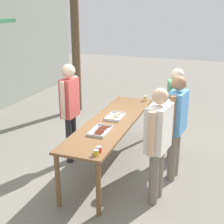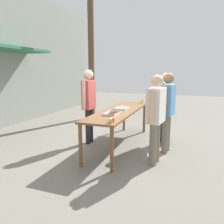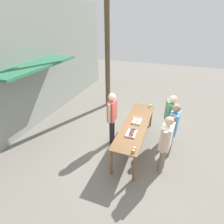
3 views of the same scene
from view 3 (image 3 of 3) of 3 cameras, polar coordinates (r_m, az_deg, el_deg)
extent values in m
plane|color=slate|center=(6.02, 7.20, -10.80)|extent=(24.00, 24.00, 0.00)
cube|color=gray|center=(6.87, -26.78, 12.65)|extent=(12.00, 0.12, 4.50)
cube|color=#2D704C|center=(6.45, -23.53, 13.85)|extent=(3.20, 1.00, 0.08)
cube|color=brown|center=(5.52, 7.74, -3.97)|extent=(2.89, 0.75, 0.04)
cylinder|color=brown|center=(4.70, 7.19, -17.82)|extent=(0.07, 0.07, 0.83)
cylinder|color=brown|center=(6.88, 12.62, -1.60)|extent=(0.07, 0.07, 0.83)
cylinder|color=brown|center=(4.81, -0.25, -16.12)|extent=(0.07, 0.07, 0.83)
cylinder|color=brown|center=(6.95, 7.62, -0.74)|extent=(0.07, 0.07, 0.83)
cube|color=silver|center=(5.06, 6.42, -6.91)|extent=(0.47, 0.27, 0.01)
cube|color=silver|center=(5.03, 7.87, -6.99)|extent=(0.47, 0.01, 0.03)
cube|color=silver|center=(5.07, 5.01, -6.44)|extent=(0.47, 0.01, 0.03)
cube|color=silver|center=(4.87, 5.76, -8.20)|extent=(0.01, 0.27, 0.03)
cube|color=silver|center=(5.23, 7.06, -5.33)|extent=(0.01, 0.27, 0.03)
cylinder|color=brown|center=(4.91, 5.97, -7.94)|extent=(0.03, 0.14, 0.02)
cylinder|color=brown|center=(4.96, 6.19, -7.44)|extent=(0.03, 0.13, 0.03)
cylinder|color=brown|center=(5.02, 6.33, -6.99)|extent=(0.04, 0.14, 0.03)
cylinder|color=brown|center=(5.08, 6.44, -6.50)|extent=(0.04, 0.13, 0.03)
cylinder|color=brown|center=(5.14, 6.64, -6.05)|extent=(0.04, 0.15, 0.03)
cylinder|color=brown|center=(5.20, 7.02, -5.67)|extent=(0.03, 0.14, 0.02)
cube|color=silver|center=(5.63, 8.18, -3.00)|extent=(0.44, 0.26, 0.01)
cube|color=silver|center=(5.60, 9.47, -3.04)|extent=(0.44, 0.01, 0.03)
cube|color=silver|center=(5.64, 6.93, -2.59)|extent=(0.44, 0.01, 0.03)
cube|color=silver|center=(5.44, 7.69, -3.93)|extent=(0.01, 0.26, 0.03)
cube|color=silver|center=(5.80, 8.67, -1.76)|extent=(0.01, 0.26, 0.03)
ellipsoid|color=beige|center=(5.50, 7.84, -3.42)|extent=(0.08, 0.12, 0.05)
ellipsoid|color=beige|center=(5.61, 8.26, -2.72)|extent=(0.08, 0.12, 0.06)
ellipsoid|color=beige|center=(5.73, 8.56, -2.15)|extent=(0.05, 0.11, 0.04)
cylinder|color=gold|center=(4.41, 7.15, -12.63)|extent=(0.07, 0.07, 0.07)
cylinder|color=#B2B2B7|center=(4.39, 7.18, -12.23)|extent=(0.07, 0.07, 0.01)
cylinder|color=#B22319|center=(4.49, 7.39, -11.83)|extent=(0.07, 0.07, 0.07)
cylinder|color=#B2B2B7|center=(4.46, 7.43, -11.42)|extent=(0.07, 0.07, 0.01)
cylinder|color=#DBC67A|center=(6.58, 12.54, 2.00)|extent=(0.08, 0.08, 0.10)
cylinder|color=#232328|center=(5.82, -0.32, -6.75)|extent=(0.11, 0.11, 0.86)
cylinder|color=#232328|center=(5.94, 0.32, -5.91)|extent=(0.11, 0.11, 0.86)
cube|color=#C64C47|center=(5.47, 0.00, 0.33)|extent=(0.37, 0.22, 0.68)
sphere|color=beige|center=(5.26, 0.00, 4.91)|extent=(0.23, 0.23, 0.23)
cylinder|color=beige|center=(5.28, -0.97, -0.56)|extent=(0.08, 0.08, 0.65)
cylinder|color=beige|center=(5.64, 0.91, 1.47)|extent=(0.08, 0.08, 0.65)
cylinder|color=#756B5B|center=(5.21, 16.43, -13.48)|extent=(0.14, 0.14, 0.82)
cylinder|color=#756B5B|center=(5.05, 15.88, -14.96)|extent=(0.14, 0.14, 0.82)
cube|color=silver|center=(4.67, 17.37, -7.57)|extent=(0.50, 0.32, 0.65)
sphere|color=#DBAD89|center=(4.43, 18.21, -2.84)|extent=(0.22, 0.22, 0.22)
cylinder|color=#DBAD89|center=(4.90, 18.11, -5.61)|extent=(0.11, 0.11, 0.62)
cylinder|color=#DBAD89|center=(4.43, 16.61, -9.40)|extent=(0.11, 0.11, 0.62)
cylinder|color=#232328|center=(6.25, 17.39, -5.68)|extent=(0.14, 0.14, 0.83)
cylinder|color=#232328|center=(6.07, 17.77, -6.81)|extent=(0.14, 0.14, 0.83)
cube|color=#478456|center=(5.78, 18.65, -0.17)|extent=(0.53, 0.38, 0.66)
sphere|color=beige|center=(5.59, 19.37, 3.94)|extent=(0.22, 0.22, 0.22)
cylinder|color=beige|center=(6.03, 18.10, 1.30)|extent=(0.11, 0.11, 0.62)
cylinder|color=beige|center=(5.53, 19.30, -1.48)|extent=(0.11, 0.11, 0.62)
cylinder|color=#756B5B|center=(5.76, 18.48, -9.11)|extent=(0.13, 0.13, 0.83)
cylinder|color=#756B5B|center=(5.60, 18.07, -10.24)|extent=(0.13, 0.13, 0.83)
cube|color=#5193D1|center=(5.27, 19.51, -3.27)|extent=(0.47, 0.30, 0.66)
sphere|color=#936B4C|center=(5.05, 20.34, 1.15)|extent=(0.23, 0.23, 0.23)
cylinder|color=#936B4C|center=(5.49, 20.04, -1.80)|extent=(0.10, 0.10, 0.63)
cylinder|color=#936B4C|center=(5.03, 18.98, -4.57)|extent=(0.10, 0.10, 0.63)
cylinder|color=brown|center=(7.76, -1.61, 26.41)|extent=(0.22, 0.22, 6.99)
camera|label=1|loc=(1.35, 77.74, -55.92)|focal=50.00mm
camera|label=2|loc=(2.16, 43.01, -67.54)|focal=35.00mm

